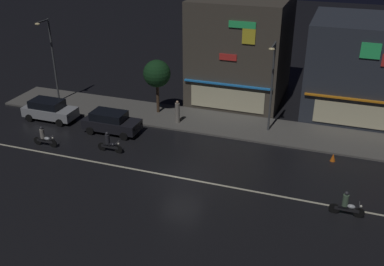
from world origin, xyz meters
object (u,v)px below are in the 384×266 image
at_px(pedestrian_on_sidewalk, 177,112).
at_px(traffic_cone, 333,157).
at_px(streetlamp_mid, 272,81).
at_px(parked_car_trailing, 111,122).
at_px(streetlamp_west, 51,54).
at_px(parked_car_near_kerb, 49,110).
at_px(motorcycle_opposite_lane, 44,138).
at_px(motorcycle_lead, 346,205).
at_px(motorcycle_following, 109,144).

height_order(pedestrian_on_sidewalk, traffic_cone, pedestrian_on_sidewalk).
distance_m(streetlamp_mid, parked_car_trailing, 12.35).
height_order(streetlamp_west, parked_car_near_kerb, streetlamp_west).
height_order(parked_car_trailing, motorcycle_opposite_lane, parked_car_trailing).
bearing_deg(streetlamp_west, streetlamp_mid, 0.21).
height_order(parked_car_near_kerb, motorcycle_opposite_lane, parked_car_near_kerb).
bearing_deg(motorcycle_lead, streetlamp_mid, -56.07).
bearing_deg(traffic_cone, motorcycle_lead, -80.59).
height_order(parked_car_near_kerb, traffic_cone, parked_car_near_kerb).
bearing_deg(streetlamp_mid, pedestrian_on_sidewalk, -174.02).
xyz_separation_m(parked_car_near_kerb, parked_car_trailing, (5.86, -0.47, 0.00)).
height_order(parked_car_trailing, traffic_cone, parked_car_trailing).
bearing_deg(motorcycle_lead, parked_car_trailing, -16.33).
bearing_deg(motorcycle_following, traffic_cone, 9.56).
height_order(motorcycle_opposite_lane, traffic_cone, motorcycle_opposite_lane).
distance_m(parked_car_near_kerb, motorcycle_opposite_lane, 4.71).
height_order(streetlamp_mid, traffic_cone, streetlamp_mid).
relative_size(streetlamp_mid, parked_car_near_kerb, 1.59).
bearing_deg(pedestrian_on_sidewalk, motorcycle_opposite_lane, -111.44).
bearing_deg(parked_car_trailing, traffic_cone, -176.73).
distance_m(parked_car_trailing, motorcycle_following, 3.16).
height_order(streetlamp_mid, motorcycle_following, streetlamp_mid).
distance_m(parked_car_near_kerb, traffic_cone, 22.10).
height_order(streetlamp_mid, parked_car_trailing, streetlamp_mid).
bearing_deg(motorcycle_opposite_lane, motorcycle_lead, 1.11).
bearing_deg(motorcycle_opposite_lane, motorcycle_following, 14.07).
bearing_deg(traffic_cone, streetlamp_west, 173.18).
relative_size(streetlamp_west, motorcycle_lead, 3.81).
relative_size(pedestrian_on_sidewalk, motorcycle_following, 0.97).
distance_m(parked_car_near_kerb, motorcycle_following, 7.94).
distance_m(streetlamp_mid, motorcycle_opposite_lane, 16.88).
distance_m(parked_car_trailing, motorcycle_opposite_lane, 5.00).
distance_m(streetlamp_mid, pedestrian_on_sidewalk, 7.80).
bearing_deg(pedestrian_on_sidewalk, parked_car_trailing, -116.15).
height_order(streetlamp_west, streetlamp_mid, streetlamp_west).
height_order(pedestrian_on_sidewalk, motorcycle_opposite_lane, pedestrian_on_sidewalk).
relative_size(parked_car_trailing, motorcycle_following, 2.26).
height_order(motorcycle_following, motorcycle_opposite_lane, same).
relative_size(streetlamp_west, parked_car_trailing, 1.68).
xyz_separation_m(streetlamp_west, motorcycle_opposite_lane, (3.95, -7.34, -3.76)).
distance_m(motorcycle_following, traffic_cone, 15.35).
relative_size(streetlamp_mid, pedestrian_on_sidewalk, 3.73).
bearing_deg(parked_car_trailing, motorcycle_following, 115.45).
bearing_deg(pedestrian_on_sidewalk, streetlamp_mid, 33.57).
xyz_separation_m(streetlamp_mid, motorcycle_following, (-9.91, -6.66, -3.57)).
relative_size(motorcycle_lead, traffic_cone, 3.45).
height_order(motorcycle_lead, motorcycle_following, same).
distance_m(pedestrian_on_sidewalk, parked_car_trailing, 5.21).
distance_m(pedestrian_on_sidewalk, parked_car_near_kerb, 10.39).
distance_m(streetlamp_mid, traffic_cone, 6.96).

